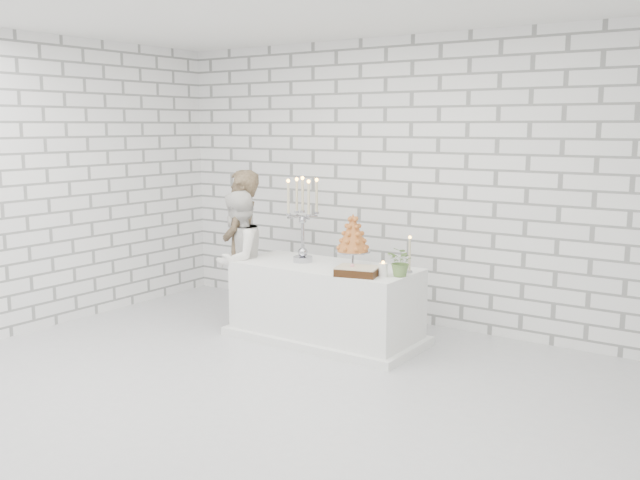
{
  "coord_description": "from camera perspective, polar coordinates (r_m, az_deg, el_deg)",
  "views": [
    {
      "loc": [
        3.39,
        -4.12,
        2.09
      ],
      "look_at": [
        -0.2,
        1.13,
        1.05
      ],
      "focal_mm": 39.55,
      "sensor_mm": 36.0,
      "label": 1
    }
  ],
  "objects": [
    {
      "name": "bride",
      "position": [
        7.32,
        -6.68,
        -1.62
      ],
      "size": [
        0.67,
        0.79,
        1.43
      ],
      "primitive_type": "imported",
      "rotation": [
        0.0,
        0.0,
        -1.36
      ],
      "color": "white",
      "rests_on": "ground"
    },
    {
      "name": "chocolate_cake",
      "position": [
        6.35,
        3.05,
        -2.53
      ],
      "size": [
        0.42,
        0.35,
        0.08
      ],
      "primitive_type": "cube",
      "rotation": [
        0.0,
        0.0,
        0.25
      ],
      "color": "black",
      "rests_on": "cake_table"
    },
    {
      "name": "groom",
      "position": [
        7.46,
        -6.36,
        -0.62
      ],
      "size": [
        0.6,
        0.7,
        1.63
      ],
      "primitive_type": "imported",
      "rotation": [
        0.0,
        0.0,
        -1.15
      ],
      "color": "#392B1D",
      "rests_on": "ground"
    },
    {
      "name": "flowers",
      "position": [
        6.33,
        6.61,
        -1.75
      ],
      "size": [
        0.28,
        0.26,
        0.27
      ],
      "primitive_type": "imported",
      "rotation": [
        0.0,
        0.0,
        -0.21
      ],
      "color": "#406837",
      "rests_on": "cake_table"
    },
    {
      "name": "croquembouche",
      "position": [
        6.66,
        2.67,
        -0.06
      ],
      "size": [
        0.4,
        0.4,
        0.52
      ],
      "primitive_type": null,
      "rotation": [
        0.0,
        0.0,
        0.21
      ],
      "color": "#A1501E",
      "rests_on": "cake_table"
    },
    {
      "name": "wall_back",
      "position": [
        7.46,
        7.29,
        4.67
      ],
      "size": [
        6.0,
        0.01,
        3.0
      ],
      "primitive_type": "cube",
      "color": "white",
      "rests_on": "ground"
    },
    {
      "name": "pillar_candle",
      "position": [
        6.33,
        5.13,
        -2.43
      ],
      "size": [
        0.08,
        0.08,
        0.12
      ],
      "primitive_type": "cylinder",
      "rotation": [
        0.0,
        0.0,
        0.03
      ],
      "color": "white",
      "rests_on": "cake_table"
    },
    {
      "name": "extra_taper",
      "position": [
        6.49,
        7.26,
        -1.26
      ],
      "size": [
        0.07,
        0.07,
        0.32
      ],
      "primitive_type": "cylinder",
      "rotation": [
        0.0,
        0.0,
        0.1
      ],
      "color": "beige",
      "rests_on": "cake_table"
    },
    {
      "name": "ground",
      "position": [
        5.73,
        -4.79,
        -12.13
      ],
      "size": [
        6.0,
        5.0,
        0.01
      ],
      "primitive_type": "cube",
      "color": "silver",
      "rests_on": "ground"
    },
    {
      "name": "candelabra",
      "position": [
        6.92,
        -1.41,
        1.67
      ],
      "size": [
        0.41,
        0.41,
        0.85
      ],
      "primitive_type": null,
      "rotation": [
        0.0,
        0.0,
        0.24
      ],
      "color": "#A3A3AD",
      "rests_on": "cake_table"
    },
    {
      "name": "wall_left",
      "position": [
        7.63,
        -22.77,
        4.12
      ],
      "size": [
        0.01,
        5.0,
        3.0
      ],
      "primitive_type": "cube",
      "color": "white",
      "rests_on": "ground"
    },
    {
      "name": "cake_table",
      "position": [
        6.91,
        0.44,
        -5.1
      ],
      "size": [
        1.8,
        0.8,
        0.75
      ],
      "primitive_type": "cube",
      "color": "white",
      "rests_on": "ground"
    }
  ]
}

